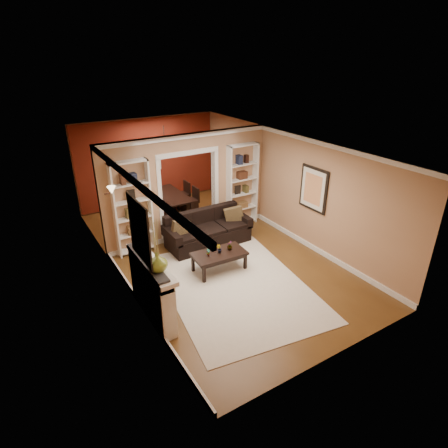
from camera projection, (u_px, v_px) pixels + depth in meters
floor at (212, 253)px, 9.21m from camera, size 8.00×8.00×0.00m
ceiling at (210, 143)px, 8.06m from camera, size 8.00×8.00×0.00m
wall_back at (148, 161)px, 11.72m from camera, size 8.00×0.00×8.00m
wall_front at (345, 287)px, 5.54m from camera, size 8.00×0.00×8.00m
wall_left at (115, 223)px, 7.57m from camera, size 0.00×8.00×8.00m
wall_right at (286, 185)px, 9.70m from camera, size 0.00×8.00×8.00m
partition_wall at (188, 187)px, 9.56m from camera, size 4.50×0.15×2.70m
red_back_panel at (148, 163)px, 11.71m from camera, size 4.44×0.04×2.64m
dining_window at (148, 156)px, 11.58m from camera, size 0.78×0.03×0.98m
area_rug at (236, 286)px, 7.91m from camera, size 3.28×4.21×0.01m
sofa at (208, 229)px, 9.44m from camera, size 2.17×0.94×0.85m
pillow_left at (180, 229)px, 8.98m from camera, size 0.45×0.16×0.44m
pillow_right at (234, 215)px, 9.70m from camera, size 0.48×0.32×0.47m
coffee_table at (219, 261)px, 8.39m from camera, size 1.21×0.70×0.45m
plant_left at (208, 253)px, 8.13m from camera, size 0.11×0.10×0.18m
plant_center at (219, 249)px, 8.25m from camera, size 0.14×0.13×0.19m
plant_right at (230, 245)px, 8.38m from camera, size 0.16×0.16×0.21m
bookshelf_left at (132, 208)px, 8.78m from camera, size 0.90×0.30×2.30m
bookshelf_right at (242, 186)px, 10.25m from camera, size 0.90×0.30×2.30m
fireplace at (153, 289)px, 6.81m from camera, size 0.32×1.70×1.16m
vase at (158, 262)px, 6.21m from camera, size 0.44×0.44×0.35m
mirror at (139, 231)px, 6.23m from camera, size 0.03×0.95×1.10m
wall_sconce at (109, 192)px, 7.84m from camera, size 0.18×0.18×0.22m
framed_art at (313, 189)px, 8.82m from camera, size 0.04×0.85×1.05m
dining_table at (169, 204)px, 11.24m from camera, size 1.77×0.99×0.62m
dining_chair_nw at (155, 207)px, 10.70m from camera, size 0.58×0.58×0.89m
dining_chair_ne at (189, 201)px, 11.23m from camera, size 0.44×0.44×0.83m
dining_chair_sw at (147, 201)px, 11.17m from camera, size 0.54×0.54×0.84m
dining_chair_se at (181, 195)px, 11.69m from camera, size 0.46×0.46×0.84m
chandelier at (163, 149)px, 10.43m from camera, size 0.50×0.50×0.30m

